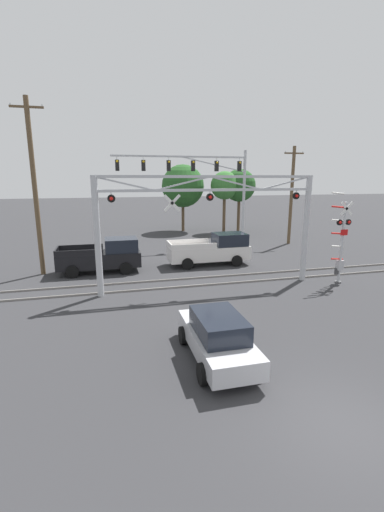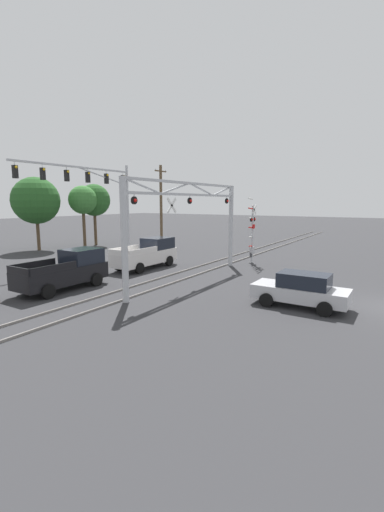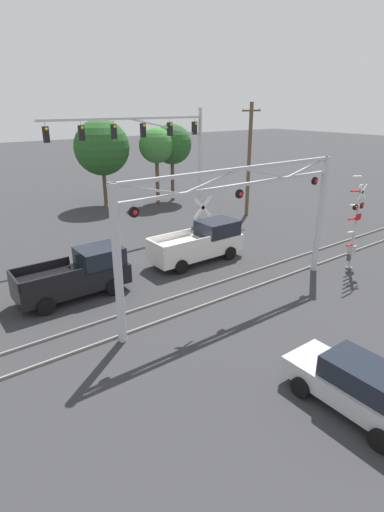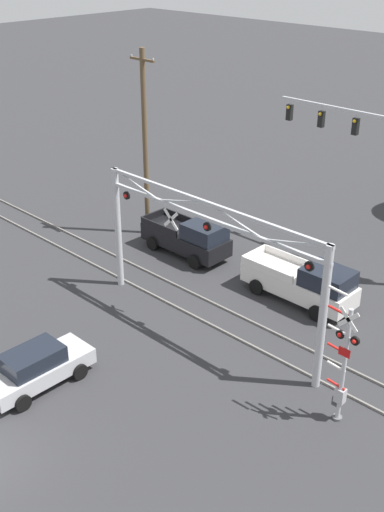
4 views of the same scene
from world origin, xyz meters
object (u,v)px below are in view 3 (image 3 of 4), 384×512
at_px(crossing_gantry, 238,218).
at_px(background_tree_far_right_verge, 172,144).
at_px(utility_pole_right, 249,159).
at_px(background_tree_beyond_span, 102,148).
at_px(traffic_signal_span, 161,145).
at_px(sedan_waiting, 359,386).
at_px(background_tree_far_left_verge, 156,146).
at_px(pickup_truck_lead, 201,243).
at_px(pickup_truck_following, 79,275).
at_px(crossing_signal_mast, 354,231).

distance_m(crossing_gantry, background_tree_far_right_verge, 20.43).
xyz_separation_m(utility_pole_right, background_tree_far_right_verge, (-1.72, 7.95, 0.59)).
relative_size(utility_pole_right, background_tree_beyond_span, 1.17).
relative_size(traffic_signal_span, background_tree_beyond_span, 1.56).
xyz_separation_m(sedan_waiting, background_tree_far_right_verge, (10.95, 25.63, 4.17)).
bearing_deg(background_tree_far_left_verge, utility_pole_right, -65.38).
distance_m(pickup_truck_lead, background_tree_far_left_verge, 14.84).
distance_m(pickup_truck_following, sedan_waiting, 12.47).
height_order(sedan_waiting, background_tree_far_left_verge, background_tree_far_left_verge).
bearing_deg(crossing_signal_mast, background_tree_beyond_span, 101.30).
bearing_deg(background_tree_beyond_span, pickup_truck_lead, -95.02).
height_order(traffic_signal_span, pickup_truck_lead, traffic_signal_span).
bearing_deg(traffic_signal_span, sedan_waiting, -105.84).
xyz_separation_m(crossing_signal_mast, pickup_truck_following, (-12.81, 5.69, -1.15)).
bearing_deg(background_tree_beyond_span, crossing_gantry, -98.80).
height_order(traffic_signal_span, pickup_truck_following, traffic_signal_span).
height_order(sedan_waiting, utility_pole_right, utility_pole_right).
bearing_deg(pickup_truck_following, crossing_gantry, -40.12).
xyz_separation_m(pickup_truck_lead, background_tree_beyond_span, (1.34, 15.22, 3.90)).
xyz_separation_m(background_tree_far_left_verge, background_tree_far_right_verge, (1.79, 0.28, 0.00)).
bearing_deg(traffic_signal_span, pickup_truck_following, -143.70).
bearing_deg(crossing_signal_mast, background_tree_far_left_verge, 90.32).
bearing_deg(background_tree_far_right_verge, traffic_signal_span, -128.37).
bearing_deg(background_tree_far_right_verge, crossing_gantry, -116.18).
height_order(crossing_gantry, background_tree_beyond_span, background_tree_beyond_span).
bearing_deg(traffic_signal_span, background_tree_far_left_verge, 60.52).
height_order(crossing_signal_mast, pickup_truck_lead, crossing_signal_mast).
relative_size(crossing_gantry, sedan_waiting, 2.76).
height_order(pickup_truck_following, sedan_waiting, pickup_truck_following).
bearing_deg(background_tree_far_right_verge, pickup_truck_following, -136.67).
bearing_deg(pickup_truck_lead, sedan_waiting, -107.00).
relative_size(crossing_gantry, pickup_truck_lead, 2.13).
relative_size(crossing_signal_mast, utility_pole_right, 0.60).
bearing_deg(crossing_gantry, traffic_signal_span, 73.52).
bearing_deg(crossing_gantry, pickup_truck_following, 139.88).
xyz_separation_m(traffic_signal_span, background_tree_far_left_verge, (3.93, 6.96, -0.86)).
relative_size(crossing_gantry, background_tree_far_right_verge, 1.74).
bearing_deg(background_tree_beyond_span, utility_pole_right, -51.73).
xyz_separation_m(crossing_gantry, background_tree_beyond_span, (3.10, 20.02, 1.10)).
bearing_deg(background_tree_far_left_verge, sedan_waiting, -109.85).
bearing_deg(utility_pole_right, traffic_signal_span, 174.51).
distance_m(utility_pole_right, background_tree_beyond_span, 12.32).
xyz_separation_m(traffic_signal_span, pickup_truck_following, (-8.77, -6.44, -4.80)).
xyz_separation_m(traffic_signal_span, sedan_waiting, (-5.22, -18.40, -5.03)).
bearing_deg(pickup_truck_following, pickup_truck_lead, 1.35).
bearing_deg(sedan_waiting, background_tree_far_right_verge, 66.87).
bearing_deg(traffic_signal_span, pickup_truck_lead, -103.57).
distance_m(crossing_gantry, pickup_truck_lead, 5.83).
bearing_deg(traffic_signal_span, utility_pole_right, -5.49).
bearing_deg(pickup_truck_following, crossing_signal_mast, -23.97).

